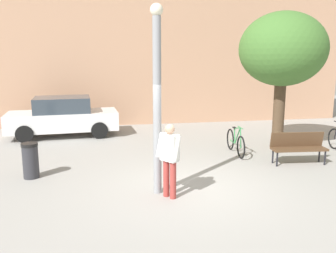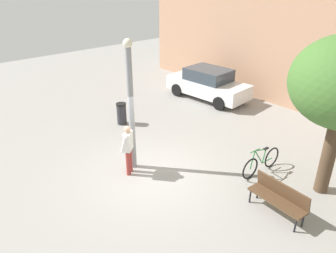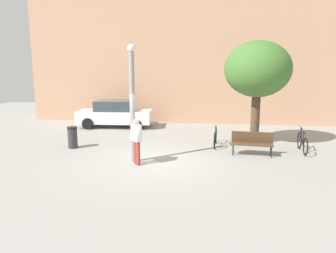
# 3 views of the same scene
# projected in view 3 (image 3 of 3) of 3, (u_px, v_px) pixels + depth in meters

# --- Properties ---
(ground_plane) EXTENTS (36.00, 36.00, 0.00)m
(ground_plane) POSITION_uv_depth(u_px,v_px,m) (155.00, 161.00, 11.79)
(ground_plane) COLOR gray
(building_facade) EXTENTS (19.19, 2.00, 8.47)m
(building_facade) POSITION_uv_depth(u_px,v_px,m) (182.00, 54.00, 20.07)
(building_facade) COLOR tan
(building_facade) RESTS_ON ground_plane
(lamppost) EXTENTS (0.28, 0.28, 4.21)m
(lamppost) POSITION_uv_depth(u_px,v_px,m) (132.00, 100.00, 11.33)
(lamppost) COLOR gray
(lamppost) RESTS_ON ground_plane
(person_by_lamppost) EXTENTS (0.54, 0.61, 1.67)m
(person_by_lamppost) POSITION_uv_depth(u_px,v_px,m) (137.00, 138.00, 11.21)
(person_by_lamppost) COLOR #9E3833
(person_by_lamppost) RESTS_ON ground_plane
(park_bench) EXTENTS (1.63, 0.60, 0.92)m
(park_bench) POSITION_uv_depth(u_px,v_px,m) (252.00, 142.00, 12.52)
(park_bench) COLOR #513823
(park_bench) RESTS_ON ground_plane
(plaza_tree) EXTENTS (2.87, 2.87, 4.56)m
(plaza_tree) POSITION_uv_depth(u_px,v_px,m) (258.00, 70.00, 13.80)
(plaza_tree) COLOR #4E3A28
(plaza_tree) RESTS_ON ground_plane
(bicycle_green) EXTENTS (0.15, 1.81, 0.97)m
(bicycle_green) POSITION_uv_depth(u_px,v_px,m) (215.00, 137.00, 14.03)
(bicycle_green) COLOR black
(bicycle_green) RESTS_ON ground_plane
(bicycle_black) EXTENTS (0.12, 1.81, 0.97)m
(bicycle_black) POSITION_uv_depth(u_px,v_px,m) (302.00, 143.00, 13.01)
(bicycle_black) COLOR black
(bicycle_black) RESTS_ON ground_plane
(parked_car_white) EXTENTS (4.31, 2.06, 1.55)m
(parked_car_white) POSITION_uv_depth(u_px,v_px,m) (115.00, 114.00, 18.41)
(parked_car_white) COLOR silver
(parked_car_white) RESTS_ON ground_plane
(trash_bin) EXTENTS (0.42, 0.42, 0.92)m
(trash_bin) POSITION_uv_depth(u_px,v_px,m) (73.00, 137.00, 13.65)
(trash_bin) COLOR #2D2D33
(trash_bin) RESTS_ON ground_plane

